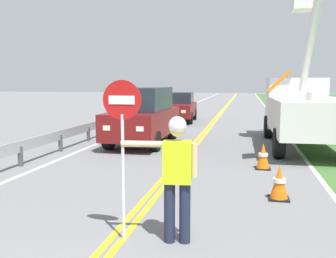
{
  "coord_description": "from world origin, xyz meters",
  "views": [
    {
      "loc": [
        1.82,
        -1.76,
        2.3
      ],
      "look_at": [
        0.03,
        6.87,
        1.2
      ],
      "focal_mm": 40.39,
      "sensor_mm": 36.0,
      "label": 1
    }
  ],
  "objects_px": {
    "traffic_cone_lead": "(279,183)",
    "oncoming_suv_nearest": "(143,115)",
    "stop_sign_paddle": "(122,124)",
    "traffic_cone_mid": "(263,156)",
    "oncoming_sedan_second": "(178,107)",
    "flagger_worker": "(177,171)",
    "utility_bucket_truck": "(302,107)"
  },
  "relations": [
    {
      "from": "utility_bucket_truck",
      "to": "oncoming_suv_nearest",
      "type": "distance_m",
      "value": 5.79
    },
    {
      "from": "utility_bucket_truck",
      "to": "stop_sign_paddle",
      "type": "bearing_deg",
      "value": -111.78
    },
    {
      "from": "flagger_worker",
      "to": "traffic_cone_mid",
      "type": "bearing_deg",
      "value": 74.21
    },
    {
      "from": "flagger_worker",
      "to": "utility_bucket_truck",
      "type": "xyz_separation_m",
      "value": [
        2.93,
        9.17,
        0.37
      ]
    },
    {
      "from": "utility_bucket_truck",
      "to": "oncoming_sedan_second",
      "type": "relative_size",
      "value": 1.64
    },
    {
      "from": "stop_sign_paddle",
      "to": "oncoming_sedan_second",
      "type": "distance_m",
      "value": 16.81
    },
    {
      "from": "flagger_worker",
      "to": "oncoming_suv_nearest",
      "type": "relative_size",
      "value": 0.39
    },
    {
      "from": "oncoming_sedan_second",
      "to": "traffic_cone_lead",
      "type": "bearing_deg",
      "value": -72.21
    },
    {
      "from": "flagger_worker",
      "to": "oncoming_sedan_second",
      "type": "relative_size",
      "value": 0.44
    },
    {
      "from": "stop_sign_paddle",
      "to": "traffic_cone_mid",
      "type": "xyz_separation_m",
      "value": [
        2.19,
        5.11,
        -1.37
      ]
    },
    {
      "from": "oncoming_suv_nearest",
      "to": "traffic_cone_lead",
      "type": "xyz_separation_m",
      "value": [
        4.42,
        -6.02,
        -0.72
      ]
    },
    {
      "from": "stop_sign_paddle",
      "to": "traffic_cone_lead",
      "type": "distance_m",
      "value": 3.69
    },
    {
      "from": "flagger_worker",
      "to": "traffic_cone_lead",
      "type": "bearing_deg",
      "value": 55.8
    },
    {
      "from": "traffic_cone_mid",
      "to": "flagger_worker",
      "type": "bearing_deg",
      "value": -105.79
    },
    {
      "from": "oncoming_suv_nearest",
      "to": "stop_sign_paddle",
      "type": "bearing_deg",
      "value": -76.53
    },
    {
      "from": "stop_sign_paddle",
      "to": "utility_bucket_truck",
      "type": "xyz_separation_m",
      "value": [
        3.7,
        9.26,
        -0.29
      ]
    },
    {
      "from": "traffic_cone_lead",
      "to": "flagger_worker",
      "type": "bearing_deg",
      "value": -124.2
    },
    {
      "from": "traffic_cone_lead",
      "to": "utility_bucket_truck",
      "type": "bearing_deg",
      "value": 79.05
    },
    {
      "from": "traffic_cone_mid",
      "to": "utility_bucket_truck",
      "type": "bearing_deg",
      "value": 69.97
    },
    {
      "from": "stop_sign_paddle",
      "to": "utility_bucket_truck",
      "type": "distance_m",
      "value": 9.97
    },
    {
      "from": "stop_sign_paddle",
      "to": "utility_bucket_truck",
      "type": "height_order",
      "value": "utility_bucket_truck"
    },
    {
      "from": "utility_bucket_truck",
      "to": "traffic_cone_mid",
      "type": "relative_size",
      "value": 9.78
    },
    {
      "from": "utility_bucket_truck",
      "to": "oncoming_sedan_second",
      "type": "bearing_deg",
      "value": 128.44
    },
    {
      "from": "oncoming_suv_nearest",
      "to": "traffic_cone_lead",
      "type": "distance_m",
      "value": 7.5
    },
    {
      "from": "traffic_cone_lead",
      "to": "oncoming_suv_nearest",
      "type": "bearing_deg",
      "value": 126.27
    },
    {
      "from": "stop_sign_paddle",
      "to": "traffic_cone_mid",
      "type": "height_order",
      "value": "stop_sign_paddle"
    },
    {
      "from": "stop_sign_paddle",
      "to": "oncoming_sedan_second",
      "type": "height_order",
      "value": "stop_sign_paddle"
    },
    {
      "from": "oncoming_suv_nearest",
      "to": "oncoming_sedan_second",
      "type": "distance_m",
      "value": 8.16
    },
    {
      "from": "flagger_worker",
      "to": "stop_sign_paddle",
      "type": "height_order",
      "value": "stop_sign_paddle"
    },
    {
      "from": "utility_bucket_truck",
      "to": "traffic_cone_lead",
      "type": "distance_m",
      "value": 7.0
    },
    {
      "from": "stop_sign_paddle",
      "to": "oncoming_sedan_second",
      "type": "bearing_deg",
      "value": 97.41
    },
    {
      "from": "oncoming_sedan_second",
      "to": "traffic_cone_lead",
      "type": "distance_m",
      "value": 14.9
    }
  ]
}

